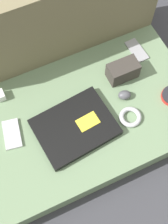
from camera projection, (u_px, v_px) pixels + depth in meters
ground_plane at (84, 124)px, 1.46m from camera, size 8.00×8.00×0.00m
couch_seat at (84, 119)px, 1.40m from camera, size 1.02×0.60×0.12m
couch_backrest at (46, 25)px, 1.37m from camera, size 1.02×0.20×0.51m
laptop at (75, 127)px, 1.31m from camera, size 0.34×0.28×0.03m
computer_mouse at (125, 95)px, 1.37m from camera, size 0.07×0.06×0.04m
phone_silver at (12, 134)px, 1.30m from camera, size 0.09×0.14×0.01m
phone_black at (137, 50)px, 1.48m from camera, size 0.07×0.13×0.01m
camera_pouch at (123, 71)px, 1.39m from camera, size 0.14×0.08×0.08m
charger_brick at (0, 96)px, 1.37m from camera, size 0.04×0.05×0.04m
cable_coil at (130, 117)px, 1.33m from camera, size 0.10×0.10×0.02m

